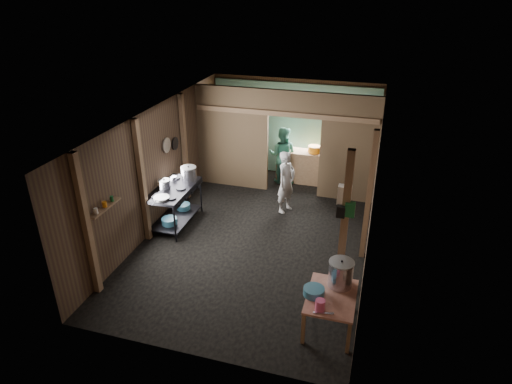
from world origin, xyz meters
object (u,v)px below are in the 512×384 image
(prep_table, at_px, (330,311))
(yellow_tub, at_px, (314,149))
(stock_pot, at_px, (341,274))
(gas_range, at_px, (175,206))
(cook, at_px, (286,182))
(pink_bucket, at_px, (320,305))
(stove_pot_large, at_px, (189,174))

(prep_table, bearing_deg, yellow_tub, 102.58)
(prep_table, distance_m, stock_pot, 0.60)
(gas_range, relative_size, cook, 1.02)
(pink_bucket, distance_m, yellow_tub, 5.76)
(gas_range, distance_m, stock_pot, 4.29)
(stock_pot, bearing_deg, gas_range, 152.71)
(pink_bucket, bearing_deg, stock_pot, 72.31)
(stove_pot_large, height_order, stock_pot, stove_pot_large)
(yellow_tub, relative_size, cook, 0.22)
(pink_bucket, height_order, yellow_tub, yellow_tub)
(stock_pot, bearing_deg, prep_table, -106.48)
(yellow_tub, bearing_deg, pink_bucket, -79.41)
(gas_range, height_order, prep_table, gas_range)
(cook, bearing_deg, gas_range, 143.63)
(prep_table, distance_m, yellow_tub, 5.46)
(stove_pot_large, xyz_separation_m, stock_pot, (3.63, -2.41, -0.22))
(cook, bearing_deg, stove_pot_large, 135.75)
(prep_table, bearing_deg, stove_pot_large, 142.67)
(stove_pot_large, height_order, yellow_tub, stove_pot_large)
(pink_bucket, distance_m, cook, 4.15)
(stock_pot, height_order, pink_bucket, stock_pot)
(prep_table, xyz_separation_m, yellow_tub, (-1.18, 5.29, 0.64))
(prep_table, distance_m, stove_pot_large, 4.51)
(pink_bucket, relative_size, yellow_tub, 0.55)
(gas_range, height_order, stock_pot, stock_pot)
(stock_pot, distance_m, pink_bucket, 0.70)
(gas_range, bearing_deg, pink_bucket, -36.09)
(stove_pot_large, bearing_deg, pink_bucket, -41.89)
(stove_pot_large, bearing_deg, cook, 22.76)
(gas_range, bearing_deg, prep_table, -31.23)
(pink_bucket, bearing_deg, yellow_tub, 100.59)
(pink_bucket, bearing_deg, prep_table, 71.36)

